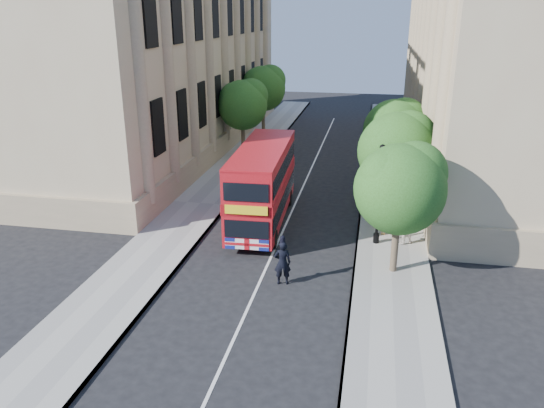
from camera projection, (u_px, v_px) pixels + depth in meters
The scene contains 17 objects.
ground at pixel (255, 292), 22.61m from camera, with size 120.00×120.00×0.00m, color black.
pavement_right at pixel (390, 217), 30.77m from camera, with size 3.50×80.00×0.12m, color gray.
pavement_left at pixel (201, 204), 32.85m from camera, with size 3.50×80.00×0.12m, color gray.
building_right at pixel (508, 44), 39.17m from camera, with size 12.00×38.00×18.00m, color tan.
building_left at pixel (157, 41), 44.17m from camera, with size 12.00×38.00×18.00m, color tan.
tree_right_near at pixel (401, 184), 22.90m from camera, with size 4.00×4.00×6.08m.
tree_right_mid at pixel (398, 147), 28.36m from camera, with size 4.20×4.20×6.37m.
tree_right_far at pixel (395, 127), 33.94m from camera, with size 4.00×4.00×6.15m.
tree_left_far at pixel (243, 102), 42.49m from camera, with size 4.00×4.00×6.30m.
tree_left_back at pixel (264, 86), 49.78m from camera, with size 4.20×4.20×6.65m.
lamp_post at pixel (379, 199), 26.38m from camera, with size 0.32×0.32×5.16m.
double_decker_bus at pixel (263, 183), 29.26m from camera, with size 2.88×9.43×4.31m.
box_van at pixel (270, 179), 33.79m from camera, with size 2.15×4.52×2.51m.
police_constable at pixel (282, 263), 23.00m from camera, with size 0.74×0.49×2.03m, color black.
woman_pedestrian at pixel (404, 226), 26.82m from camera, with size 0.91×0.71×1.87m, color silver.
child_a at pixel (395, 226), 27.84m from camera, with size 0.62×0.26×1.06m, color orange.
child_b at pixel (384, 226), 28.02m from camera, with size 0.63×0.36×0.98m, color #E8B54F.
Camera 1 is at (4.56, -19.45, 11.28)m, focal length 35.00 mm.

